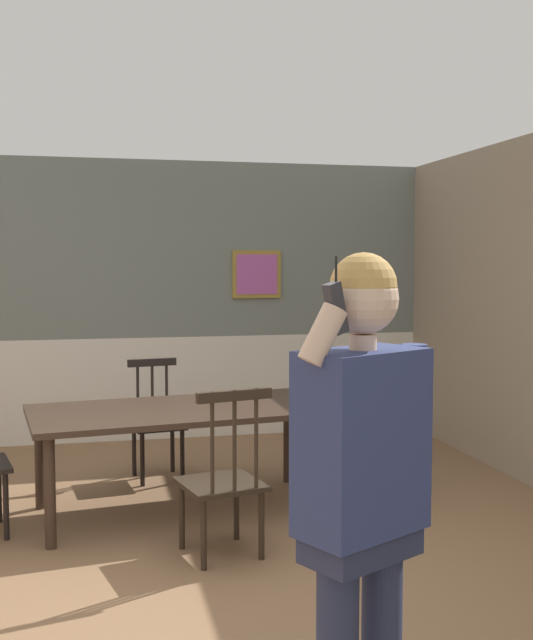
{
  "coord_description": "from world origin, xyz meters",
  "views": [
    {
      "loc": [
        -0.39,
        -4.05,
        1.74
      ],
      "look_at": [
        0.34,
        -0.81,
        1.5
      ],
      "focal_mm": 43.36,
      "sensor_mm": 36.0,
      "label": 1
    }
  ],
  "objects_px": {
    "chair_at_table_head": "(157,422)",
    "person_figure": "(363,476)",
    "dining_table": "(184,417)",
    "chair_near_window": "(223,479)",
    "chair_opposite_corner": "(367,428)"
  },
  "relations": [
    {
      "from": "dining_table",
      "to": "chair_near_window",
      "type": "xyz_separation_m",
      "value": [
        0.13,
        -0.9,
        -0.2
      ]
    },
    {
      "from": "chair_near_window",
      "to": "chair_at_table_head",
      "type": "height_order",
      "value": "chair_near_window"
    },
    {
      "from": "chair_near_window",
      "to": "chair_opposite_corner",
      "type": "distance_m",
      "value": 1.7
    },
    {
      "from": "dining_table",
      "to": "chair_at_table_head",
      "type": "height_order",
      "value": "chair_at_table_head"
    },
    {
      "from": "dining_table",
      "to": "person_figure",
      "type": "bearing_deg",
      "value": -85.2
    },
    {
      "from": "chair_near_window",
      "to": "person_figure",
      "type": "relative_size",
      "value": 0.58
    },
    {
      "from": "chair_at_table_head",
      "to": "person_figure",
      "type": "xyz_separation_m",
      "value": [
        0.37,
        -3.84,
        0.58
      ]
    },
    {
      "from": "person_figure",
      "to": "chair_at_table_head",
      "type": "bearing_deg",
      "value": -111.76
    },
    {
      "from": "chair_at_table_head",
      "to": "chair_opposite_corner",
      "type": "relative_size",
      "value": 0.92
    },
    {
      "from": "chair_at_table_head",
      "to": "dining_table",
      "type": "bearing_deg",
      "value": 89.46
    },
    {
      "from": "chair_at_table_head",
      "to": "person_figure",
      "type": "bearing_deg",
      "value": 87.22
    },
    {
      "from": "chair_near_window",
      "to": "person_figure",
      "type": "height_order",
      "value": "person_figure"
    },
    {
      "from": "chair_near_window",
      "to": "person_figure",
      "type": "xyz_separation_m",
      "value": [
        0.12,
        -2.05,
        0.57
      ]
    },
    {
      "from": "person_figure",
      "to": "chair_opposite_corner",
      "type": "bearing_deg",
      "value": -137.8
    },
    {
      "from": "dining_table",
      "to": "person_figure",
      "type": "relative_size",
      "value": 1.25
    }
  ]
}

